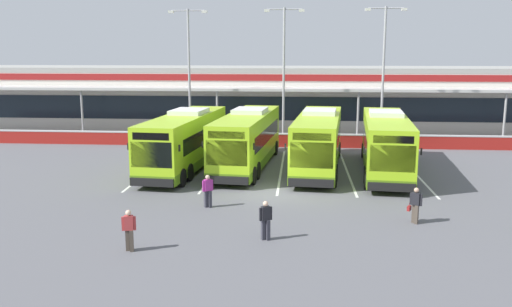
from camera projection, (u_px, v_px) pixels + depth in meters
ground_plane at (277, 193)px, 28.90m from camera, size 200.00×200.00×0.00m
terminal_building at (289, 97)px, 54.69m from camera, size 70.00×13.00×6.00m
red_barrier_wall at (285, 140)px, 42.99m from camera, size 60.00×0.40×1.10m
coach_bus_leftmost at (185, 142)px, 34.71m from camera, size 3.85×12.33×3.78m
coach_bus_left_centre at (247, 140)px, 35.21m from camera, size 3.85×12.33×3.78m
coach_bus_centre at (318, 142)px, 34.59m from camera, size 3.85×12.33×3.78m
coach_bus_right_centre at (386, 144)px, 33.69m from camera, size 3.85×12.33×3.78m
bay_stripe_far_west at (154, 167)px, 35.44m from camera, size 0.14×13.00×0.01m
bay_stripe_west at (217, 168)px, 35.11m from camera, size 0.14×13.00×0.01m
bay_stripe_mid_west at (281, 169)px, 34.77m from camera, size 0.14×13.00×0.01m
bay_stripe_centre at (347, 171)px, 34.44m from camera, size 0.14×13.00×0.01m
bay_stripe_mid_east at (414, 172)px, 34.10m from camera, size 0.14×13.00×0.01m
pedestrian_with_handbag at (415, 204)px, 23.75m from camera, size 0.62×0.52×1.62m
pedestrian_in_dark_coat at (129, 229)px, 20.40m from camera, size 0.54×0.29×1.62m
pedestrian_child at (208, 190)px, 26.17m from camera, size 0.50×0.37×1.62m
pedestrian_near_bin at (266, 219)px, 21.62m from camera, size 0.52×0.35×1.62m
lamp_post_west at (189, 66)px, 45.38m from camera, size 3.24×0.28×11.00m
lamp_post_centre at (284, 67)px, 44.06m from camera, size 3.24×0.28×11.00m
lamp_post_east at (383, 67)px, 42.90m from camera, size 3.24×0.28×11.00m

